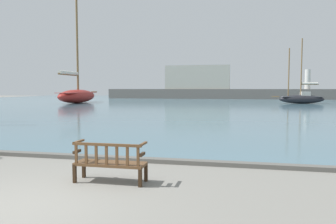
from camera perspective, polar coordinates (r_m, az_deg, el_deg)
ground_plane at (r=6.68m, az=-23.81°, el=-14.70°), size 160.00×160.00×0.00m
harbor_water at (r=49.27m, az=7.94°, el=1.68°), size 100.00×80.00×0.08m
quay_edge_kerb at (r=9.91m, az=-10.47°, el=-7.90°), size 40.00×0.30×0.12m
park_bench at (r=7.53m, az=-10.10°, el=-8.55°), size 1.60×0.53×0.92m
sailboat_outer_starboard at (r=47.72m, az=-15.52°, el=2.92°), size 3.32×12.12×14.53m
sailboat_far_port at (r=47.53m, az=22.27°, el=2.30°), size 6.95×2.32×8.69m
far_breakwater at (r=65.16m, az=7.81°, el=4.16°), size 45.63×2.40×6.67m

